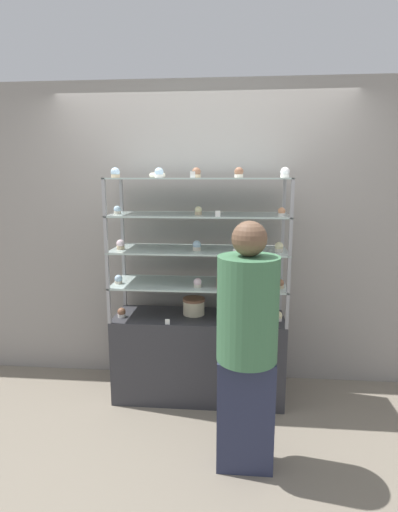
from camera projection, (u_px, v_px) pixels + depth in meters
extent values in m
plane|color=gray|center=(199.00, 394.00, 3.38)|extent=(20.00, 20.00, 0.00)
cube|color=gray|center=(203.00, 236.00, 3.50)|extent=(8.00, 0.05, 2.60)
cube|color=#333338|center=(199.00, 356.00, 3.31)|extent=(1.37, 0.47, 0.70)
cube|color=#99999E|center=(125.00, 290.00, 3.50)|extent=(0.02, 0.02, 0.28)
cube|color=#99999E|center=(280.00, 294.00, 3.38)|extent=(0.02, 0.02, 0.28)
cube|color=#99999E|center=(109.00, 306.00, 3.06)|extent=(0.02, 0.02, 0.28)
cube|color=#99999E|center=(287.00, 311.00, 2.94)|extent=(0.02, 0.02, 0.28)
cube|color=#B2C6C1|center=(199.00, 284.00, 3.19)|extent=(1.37, 0.47, 0.01)
cube|color=#99999E|center=(124.00, 259.00, 3.44)|extent=(0.02, 0.02, 0.28)
cube|color=#99999E|center=(282.00, 262.00, 3.33)|extent=(0.02, 0.02, 0.28)
cube|color=#99999E|center=(107.00, 271.00, 3.00)|extent=(0.02, 0.02, 0.28)
cube|color=#99999E|center=(289.00, 275.00, 2.89)|extent=(0.02, 0.02, 0.28)
cube|color=#B2C6C1|center=(199.00, 250.00, 3.14)|extent=(1.37, 0.47, 0.01)
cube|color=#99999E|center=(122.00, 227.00, 3.39)|extent=(0.02, 0.02, 0.28)
cube|color=#99999E|center=(283.00, 229.00, 3.28)|extent=(0.02, 0.02, 0.28)
cube|color=#99999E|center=(106.00, 235.00, 2.95)|extent=(0.02, 0.02, 0.28)
cube|color=#99999E|center=(291.00, 237.00, 2.84)|extent=(0.02, 0.02, 0.28)
cube|color=#B2C6C1|center=(199.00, 215.00, 3.09)|extent=(1.37, 0.47, 0.01)
cube|color=#99999E|center=(121.00, 195.00, 3.34)|extent=(0.02, 0.02, 0.28)
cube|color=#99999E|center=(284.00, 195.00, 3.22)|extent=(0.02, 0.02, 0.28)
cube|color=#99999E|center=(104.00, 197.00, 2.90)|extent=(0.02, 0.02, 0.28)
cube|color=#99999E|center=(292.00, 198.00, 2.78)|extent=(0.02, 0.02, 0.28)
cube|color=#B2C6C1|center=(199.00, 179.00, 3.04)|extent=(1.37, 0.47, 0.01)
cylinder|color=beige|center=(194.00, 307.00, 3.27)|extent=(0.17, 0.17, 0.12)
cylinder|color=#8C5B42|center=(194.00, 299.00, 3.26)|extent=(0.18, 0.18, 0.02)
cube|color=#C66660|center=(231.00, 282.00, 3.11)|extent=(0.21, 0.18, 0.06)
cube|color=#8C5B42|center=(231.00, 278.00, 3.10)|extent=(0.22, 0.18, 0.01)
cylinder|color=white|center=(122.00, 315.00, 3.22)|extent=(0.06, 0.06, 0.03)
sphere|color=#8C5B42|center=(122.00, 312.00, 3.21)|extent=(0.07, 0.07, 0.07)
cylinder|color=white|center=(278.00, 319.00, 3.13)|extent=(0.06, 0.06, 0.03)
sphere|color=#F4EAB2|center=(278.00, 315.00, 3.13)|extent=(0.07, 0.07, 0.07)
cube|color=white|center=(167.00, 322.00, 3.05)|extent=(0.04, 0.00, 0.04)
cylinder|color=beige|center=(119.00, 282.00, 3.18)|extent=(0.06, 0.06, 0.02)
sphere|color=silver|center=(118.00, 279.00, 3.17)|extent=(0.06, 0.06, 0.06)
cylinder|color=beige|center=(198.00, 286.00, 3.07)|extent=(0.06, 0.06, 0.02)
sphere|color=silver|center=(198.00, 282.00, 3.07)|extent=(0.06, 0.06, 0.06)
cylinder|color=#CCB28C|center=(280.00, 286.00, 3.05)|extent=(0.06, 0.06, 0.02)
sphere|color=#8C5B42|center=(280.00, 283.00, 3.04)|extent=(0.06, 0.06, 0.06)
cube|color=white|center=(252.00, 289.00, 2.94)|extent=(0.04, 0.00, 0.04)
cylinder|color=#CCB28C|center=(121.00, 248.00, 3.13)|extent=(0.06, 0.06, 0.03)
sphere|color=silver|center=(120.00, 244.00, 3.12)|extent=(0.06, 0.06, 0.06)
cylinder|color=beige|center=(197.00, 249.00, 3.08)|extent=(0.06, 0.06, 0.03)
sphere|color=silver|center=(197.00, 245.00, 3.07)|extent=(0.06, 0.06, 0.06)
cylinder|color=beige|center=(279.00, 250.00, 3.01)|extent=(0.06, 0.06, 0.03)
sphere|color=#F4EAB2|center=(279.00, 246.00, 3.00)|extent=(0.06, 0.06, 0.06)
cube|color=white|center=(236.00, 252.00, 2.90)|extent=(0.04, 0.00, 0.04)
cylinder|color=beige|center=(117.00, 213.00, 3.09)|extent=(0.05, 0.05, 0.02)
sphere|color=silver|center=(117.00, 209.00, 3.09)|extent=(0.05, 0.05, 0.05)
cylinder|color=#CCB28C|center=(198.00, 213.00, 3.03)|extent=(0.05, 0.05, 0.02)
sphere|color=#F4EAB2|center=(198.00, 210.00, 3.02)|extent=(0.05, 0.05, 0.05)
cylinder|color=white|center=(282.00, 215.00, 2.91)|extent=(0.05, 0.05, 0.02)
sphere|color=#E5996B|center=(282.00, 211.00, 2.90)|extent=(0.05, 0.05, 0.05)
cube|color=white|center=(218.00, 214.00, 2.86)|extent=(0.04, 0.00, 0.04)
cylinder|color=#CCB28C|center=(115.00, 176.00, 2.98)|extent=(0.06, 0.06, 0.02)
sphere|color=silver|center=(115.00, 172.00, 2.97)|extent=(0.07, 0.07, 0.07)
cylinder|color=white|center=(159.00, 176.00, 3.02)|extent=(0.06, 0.06, 0.02)
sphere|color=silver|center=(159.00, 172.00, 3.01)|extent=(0.07, 0.07, 0.07)
cylinder|color=#CCB28C|center=(196.00, 176.00, 2.97)|extent=(0.06, 0.06, 0.02)
sphere|color=#8C5B42|center=(196.00, 172.00, 2.96)|extent=(0.07, 0.07, 0.07)
cylinder|color=beige|center=(239.00, 176.00, 2.89)|extent=(0.06, 0.06, 0.02)
sphere|color=#8C5B42|center=(239.00, 172.00, 2.89)|extent=(0.07, 0.07, 0.07)
cylinder|color=white|center=(285.00, 176.00, 2.89)|extent=(0.06, 0.06, 0.02)
sphere|color=white|center=(285.00, 172.00, 2.88)|extent=(0.07, 0.07, 0.07)
cube|color=white|center=(193.00, 175.00, 2.82)|extent=(0.04, 0.00, 0.04)
torus|color=#EFE5CC|center=(157.00, 175.00, 3.13)|extent=(0.13, 0.13, 0.04)
cube|color=#282D47|center=(245.00, 413.00, 2.47)|extent=(0.35, 0.19, 0.72)
cylinder|color=#3F724C|center=(248.00, 309.00, 2.34)|extent=(0.36, 0.36, 0.63)
sphere|color=brown|center=(249.00, 239.00, 2.26)|extent=(0.20, 0.20, 0.20)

